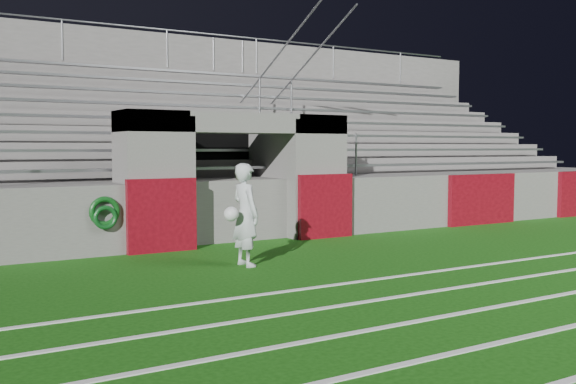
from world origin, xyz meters
TOP-DOWN VIEW (x-y plane):
  - ground at (0.00, 0.00)m, footprint 90.00×90.00m
  - stadium_structure at (0.00, 7.97)m, footprint 26.00×8.48m
  - goalkeeper_with_ball at (-1.12, 0.94)m, footprint 0.68×0.63m
  - hose_coil at (-2.84, 2.93)m, footprint 0.54×0.14m

SIDE VIEW (x-z plane):
  - ground at x=0.00m, z-range 0.00..0.00m
  - hose_coil at x=-2.84m, z-range 0.47..1.05m
  - goalkeeper_with_ball at x=-1.12m, z-range 0.00..1.66m
  - stadium_structure at x=0.00m, z-range -1.22..4.20m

